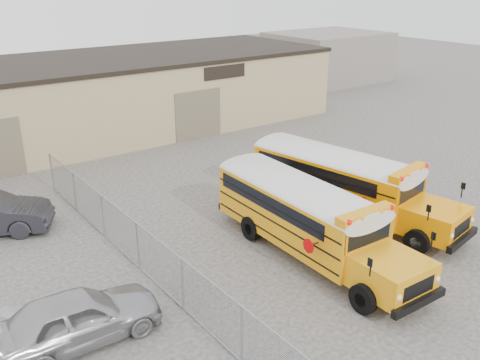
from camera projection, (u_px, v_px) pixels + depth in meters
ground at (324, 252)px, 19.69m from camera, size 120.00×120.00×0.00m
warehouse at (102, 95)px, 33.82m from camera, size 30.20×10.20×4.67m
chainlink_fence at (138, 246)px, 18.30m from camera, size 0.07×18.07×1.81m
distant_building_right at (327, 57)px, 50.14m from camera, size 10.00×8.00×4.40m
school_bus_left at (222, 169)px, 23.50m from camera, size 2.92×9.36×2.72m
school_bus_right at (246, 149)px, 25.98m from camera, size 3.84×9.68×2.76m
tarp_bundle at (345, 241)px, 18.72m from camera, size 1.42×1.36×1.67m
car_silver at (78, 318)px, 14.68m from camera, size 4.68×2.01×1.57m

